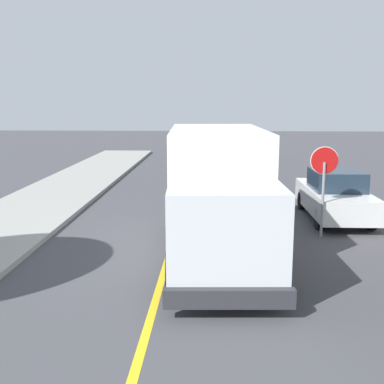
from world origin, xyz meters
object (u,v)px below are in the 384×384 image
parked_car_near (230,184)px  parked_car_mid (229,164)px  parked_van_across (335,196)px  parked_car_far (235,150)px  stop_sign (324,174)px  box_truck (218,187)px

parked_car_near → parked_car_mid: same height
parked_car_near → parked_van_across: bearing=-30.5°
parked_car_far → stop_sign: bearing=-84.1°
parked_van_across → parked_car_near: bearing=149.5°
parked_car_mid → stop_sign: size_ratio=1.69×
box_truck → parked_van_across: box_truck is taller
parked_car_far → parked_van_across: 15.24m
parked_car_near → parked_car_far: size_ratio=1.00×
box_truck → parked_van_across: size_ratio=1.65×
parked_car_near → parked_van_across: size_ratio=1.01×
box_truck → stop_sign: bearing=28.6°
parked_car_near → stop_sign: bearing=-59.2°
parked_car_near → parked_car_far: same height
parked_car_mid → stop_sign: (2.38, -9.96, 1.06)m
box_truck → parked_car_near: (0.52, 5.89, -0.97)m
stop_sign → parked_van_across: bearing=67.7°
parked_van_across → stop_sign: bearing=-112.3°
box_truck → parked_van_across: bearing=44.4°
box_truck → stop_sign: size_ratio=2.75×
box_truck → parked_van_across: 5.62m
parked_car_mid → box_truck: bearing=-93.2°
box_truck → parked_car_mid: bearing=86.8°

